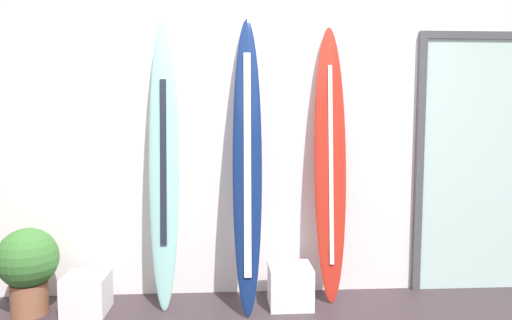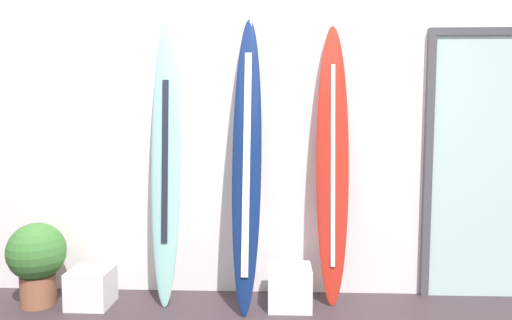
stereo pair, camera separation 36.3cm
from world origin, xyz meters
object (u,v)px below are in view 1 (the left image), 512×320
Objects in this scene: potted_plant at (28,265)px; display_block_center at (87,293)px; glass_door at (482,159)px; surfboard_crimson at (330,167)px; display_block_left at (290,286)px; surfboard_navy at (247,163)px; surfboard_seafoam at (164,162)px.

display_block_center is at bearing 0.83° from potted_plant.
potted_plant is (-3.55, -0.32, -0.72)m from glass_door.
display_block_left is (-0.33, -0.13, -0.90)m from surfboard_crimson.
glass_door is at bearing 5.78° from display_block_center.
glass_door is (1.30, 0.15, 0.04)m from surfboard_crimson.
surfboard_navy is at bearing -170.24° from surfboard_crimson.
surfboard_crimson is (0.65, 0.11, -0.05)m from surfboard_navy.
surfboard_crimson is at bearing -173.31° from glass_door.
display_block_center is at bearing -174.22° from glass_door.
surfboard_navy is (0.62, -0.06, -0.00)m from surfboard_seafoam.
surfboard_navy is 6.94× the size of display_block_center.
surfboard_crimson is 0.97m from display_block_left.
glass_door is 3.64m from potted_plant.
surfboard_navy is at bearing -5.92° from surfboard_seafoam.
potted_plant is at bearing -172.75° from surfboard_seafoam.
surfboard_crimson is 6.61× the size of display_block_left.
surfboard_seafoam is 1.03× the size of surfboard_crimson.
potted_plant is (-1.60, -0.06, -0.73)m from surfboard_navy.
display_block_left is at bearing 1.09° from potted_plant.
surfboard_crimson is 2.36m from potted_plant.
glass_door is (1.95, 0.26, -0.01)m from surfboard_navy.
surfboard_crimson is at bearing 2.12° from surfboard_seafoam.
surfboard_seafoam is 1.00× the size of surfboard_navy.
glass_door reaches higher than display_block_left.
potted_plant is at bearing -178.91° from display_block_left.
display_block_left is 1.90m from glass_door.
surfboard_navy is 1.53m from display_block_center.
glass_door is 3.33× the size of potted_plant.
surfboard_seafoam reaches higher than display_block_center.
glass_door reaches higher than display_block_center.
surfboard_navy is at bearing 2.58° from display_block_center.
surfboard_crimson is 1.31m from glass_door.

